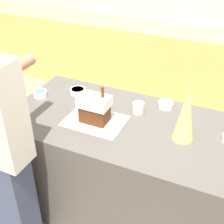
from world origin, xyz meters
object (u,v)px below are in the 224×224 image
object	(u,v)px
gingerbread_house	(95,108)
candy_bowl_center_rear	(78,91)
baking_tray	(95,121)
mug	(138,108)
candy_bowl_near_tray_right	(166,105)
decorative_tree	(186,114)
candy_bowl_beside_tree	(40,93)
candy_bowl_behind_tray	(83,99)

from	to	relation	value
gingerbread_house	candy_bowl_center_rear	size ratio (longest dim) A/B	2.13
baking_tray	candy_bowl_center_rear	world-z (taller)	candy_bowl_center_rear
candy_bowl_center_rear	mug	world-z (taller)	mug
candy_bowl_near_tray_right	candy_bowl_center_rear	xyz separation A→B (m)	(-0.74, -0.09, -0.00)
baking_tray	decorative_tree	xyz separation A→B (m)	(0.63, 0.07, 0.19)
baking_tray	candy_bowl_beside_tree	world-z (taller)	candy_bowl_beside_tree
candy_bowl_center_rear	candy_bowl_behind_tray	xyz separation A→B (m)	(0.11, -0.10, 0.00)
baking_tray	candy_bowl_beside_tree	bearing A→B (deg)	166.40
candy_bowl_center_rear	mug	bearing A→B (deg)	-7.29
candy_bowl_center_rear	baking_tray	bearing A→B (deg)	-44.15
gingerbread_house	candy_bowl_center_rear	world-z (taller)	gingerbread_house
decorative_tree	candy_bowl_near_tray_right	xyz separation A→B (m)	(-0.22, 0.34, -0.17)
candy_bowl_center_rear	candy_bowl_beside_tree	size ratio (longest dim) A/B	1.14
candy_bowl_near_tray_right	mug	size ratio (longest dim) A/B	1.40
gingerbread_house	candy_bowl_beside_tree	bearing A→B (deg)	166.43
baking_tray	mug	distance (m)	0.35
gingerbread_house	mug	distance (m)	0.35
candy_bowl_beside_tree	mug	bearing A→B (deg)	7.22
candy_bowl_behind_tray	mug	world-z (taller)	mug
gingerbread_house	mug	bearing A→B (deg)	45.21
candy_bowl_near_tray_right	candy_bowl_center_rear	bearing A→B (deg)	-173.28
baking_tray	candy_bowl_beside_tree	xyz separation A→B (m)	(-0.58, 0.14, 0.02)
candy_bowl_near_tray_right	candy_bowl_behind_tray	xyz separation A→B (m)	(-0.63, -0.19, 0.00)
mug	candy_bowl_center_rear	bearing A→B (deg)	172.71
decorative_tree	candy_bowl_center_rear	xyz separation A→B (m)	(-0.96, 0.25, -0.18)
candy_bowl_behind_tray	mug	size ratio (longest dim) A/B	1.48
baking_tray	gingerbread_house	bearing A→B (deg)	23.89
candy_bowl_center_rear	mug	distance (m)	0.58
decorative_tree	candy_bowl_beside_tree	size ratio (longest dim) A/B	3.45
mug	candy_bowl_near_tray_right	bearing A→B (deg)	43.52
candy_bowl_behind_tray	decorative_tree	bearing A→B (deg)	-10.27
mug	gingerbread_house	bearing A→B (deg)	-134.79
decorative_tree	candy_bowl_behind_tray	size ratio (longest dim) A/B	3.09
candy_bowl_center_rear	candy_bowl_behind_tray	size ratio (longest dim) A/B	1.02
baking_tray	candy_bowl_behind_tray	size ratio (longest dim) A/B	3.41
gingerbread_house	candy_bowl_center_rear	xyz separation A→B (m)	(-0.33, 0.32, -0.09)
decorative_tree	candy_bowl_center_rear	bearing A→B (deg)	165.26
gingerbread_house	candy_bowl_behind_tray	xyz separation A→B (m)	(-0.22, 0.22, -0.09)
candy_bowl_near_tray_right	baking_tray	bearing A→B (deg)	-135.48
decorative_tree	candy_bowl_near_tray_right	distance (m)	0.44
decorative_tree	candy_bowl_near_tray_right	size ratio (longest dim) A/B	3.27
candy_bowl_near_tray_right	candy_bowl_behind_tray	bearing A→B (deg)	-163.55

